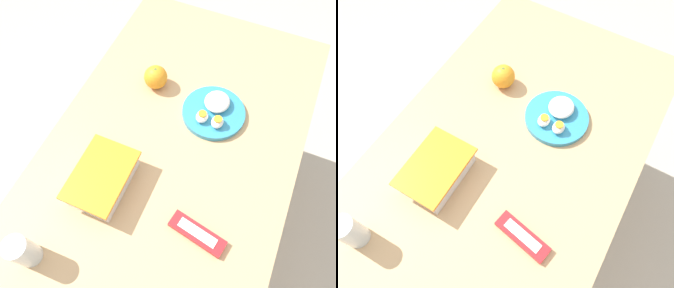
# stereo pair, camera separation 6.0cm
# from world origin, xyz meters

# --- Properties ---
(ground_plane) EXTENTS (10.00, 10.00, 0.00)m
(ground_plane) POSITION_xyz_m (0.00, 0.00, 0.00)
(ground_plane) COLOR #B2A899
(table) EXTENTS (1.30, 0.75, 0.77)m
(table) POSITION_xyz_m (0.00, 0.00, 0.68)
(table) COLOR tan
(table) RESTS_ON ground_plane
(food_container) EXTENTS (0.21, 0.15, 0.07)m
(food_container) POSITION_xyz_m (-0.17, 0.13, 0.80)
(food_container) COLOR white
(food_container) RESTS_ON table
(orange_fruit) EXTENTS (0.08, 0.08, 0.08)m
(orange_fruit) POSITION_xyz_m (0.22, 0.15, 0.81)
(orange_fruit) COLOR orange
(orange_fruit) RESTS_ON table
(rice_plate) EXTENTS (0.20, 0.20, 0.05)m
(rice_plate) POSITION_xyz_m (0.18, -0.08, 0.78)
(rice_plate) COLOR teal
(rice_plate) RESTS_ON table
(candy_bar) EXTENTS (0.08, 0.17, 0.02)m
(candy_bar) POSITION_xyz_m (-0.20, -0.17, 0.78)
(candy_bar) COLOR red
(candy_bar) RESTS_ON table
(drinking_glass) EXTENTS (0.06, 0.06, 0.12)m
(drinking_glass) POSITION_xyz_m (-0.43, 0.21, 0.83)
(drinking_glass) COLOR silver
(drinking_glass) RESTS_ON table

